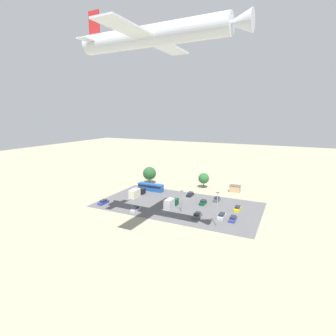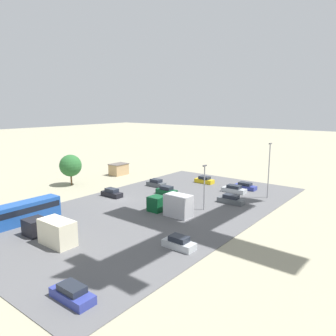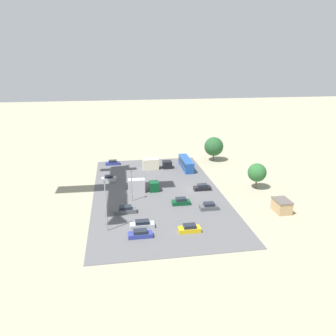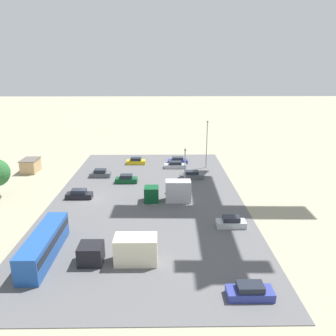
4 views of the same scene
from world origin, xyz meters
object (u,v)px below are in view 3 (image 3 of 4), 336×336
(parked_car_5, at_px, (113,163))
(parked_truck_0, at_px, (141,186))
(parked_car_8, at_px, (142,224))
(parked_truck_1, at_px, (155,164))
(parked_car_2, at_px, (181,202))
(parked_car_3, at_px, (209,207))
(parked_car_6, at_px, (140,234))
(parked_car_7, at_px, (109,178))
(shed_building, at_px, (282,206))
(parked_car_0, at_px, (189,229))
(parked_car_4, at_px, (202,187))
(bus, at_px, (186,163))
(parked_car_1, at_px, (126,210))

(parked_car_5, relative_size, parked_truck_0, 0.59)
(parked_car_8, bearing_deg, parked_truck_1, 168.85)
(parked_car_2, distance_m, parked_car_3, 6.63)
(parked_car_3, distance_m, parked_car_6, 18.54)
(parked_truck_0, bearing_deg, parked_car_6, -5.37)
(parked_car_3, height_order, parked_car_7, parked_car_3)
(shed_building, xyz_separation_m, parked_car_6, (-5.87, 31.19, -0.74))
(parked_car_0, height_order, parked_truck_0, parked_truck_0)
(parked_car_0, xyz_separation_m, parked_car_5, (45.31, 14.52, -0.02))
(parked_car_2, bearing_deg, parked_truck_0, -137.62)
(shed_building, height_order, parked_car_4, shed_building)
(shed_building, bearing_deg, parked_car_4, 42.87)
(parked_car_4, bearing_deg, parked_car_0, 158.66)
(parked_car_0, relative_size, parked_car_4, 0.98)
(parked_car_0, relative_size, parked_car_5, 0.95)
(shed_building, relative_size, parked_car_7, 1.08)
(parked_car_0, bearing_deg, parked_car_3, -35.59)
(parked_car_3, bearing_deg, parked_truck_0, 47.81)
(shed_building, distance_m, parked_car_7, 45.11)
(parked_car_8, bearing_deg, parked_car_3, 110.94)
(parked_car_3, relative_size, parked_car_6, 0.89)
(parked_car_0, distance_m, parked_car_4, 21.74)
(bus, height_order, parked_car_4, bus)
(parked_car_4, distance_m, parked_truck_0, 15.41)
(parked_car_1, xyz_separation_m, parked_truck_0, (11.34, -4.41, 0.94))
(parked_truck_0, bearing_deg, parked_car_2, 42.38)
(shed_building, xyz_separation_m, parked_car_5, (39.91, 36.21, -0.73))
(parked_car_3, bearing_deg, bus, -2.10)
(parked_car_3, xyz_separation_m, parked_truck_1, (30.22, 8.17, 0.80))
(parked_car_4, bearing_deg, parked_car_7, 65.75)
(parked_car_2, height_order, parked_car_8, parked_car_2)
(parked_truck_0, bearing_deg, parked_truck_1, 162.13)
(parked_car_3, distance_m, parked_car_7, 30.99)
(parked_car_3, bearing_deg, parked_car_4, -7.44)
(bus, bearing_deg, parked_car_2, 75.32)
(parked_car_5, bearing_deg, bus, -108.33)
(bus, height_order, parked_truck_0, parked_truck_0)
(parked_car_2, height_order, parked_truck_1, parked_truck_1)
(parked_car_7, distance_m, parked_car_8, 28.47)
(parked_car_8, relative_size, parked_truck_0, 0.63)
(parked_car_1, bearing_deg, parked_car_7, -169.72)
(parked_car_5, relative_size, parked_car_7, 1.10)
(parked_car_2, bearing_deg, parked_car_6, -38.45)
(bus, distance_m, parked_car_7, 24.19)
(parked_car_1, bearing_deg, parked_car_6, 12.32)
(parked_car_1, height_order, parked_car_7, parked_car_1)
(parked_car_8, bearing_deg, parked_car_1, -157.04)
(shed_building, bearing_deg, parked_car_5, 42.22)
(bus, bearing_deg, parked_truck_0, 47.76)
(bus, relative_size, parked_car_5, 2.51)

